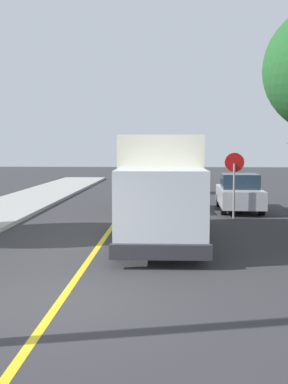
# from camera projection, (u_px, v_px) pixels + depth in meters

# --- Properties ---
(ground_plane) EXTENTS (120.00, 120.00, 0.00)m
(ground_plane) POSITION_uv_depth(u_px,v_px,m) (59.00, 302.00, 8.82)
(ground_plane) COLOR #303033
(centre_line_yellow) EXTENTS (0.16, 56.00, 0.01)m
(centre_line_yellow) POSITION_uv_depth(u_px,v_px,m) (117.00, 220.00, 18.76)
(centre_line_yellow) COLOR gold
(centre_line_yellow) RESTS_ON ground
(box_truck) EXTENTS (2.53, 7.22, 3.20)m
(box_truck) POSITION_uv_depth(u_px,v_px,m) (161.00, 182.00, 14.84)
(box_truck) COLOR #F2EDCC
(box_truck) RESTS_ON ground
(parked_car_near) EXTENTS (2.01, 4.48, 1.67)m
(parked_car_near) POSITION_uv_depth(u_px,v_px,m) (162.00, 192.00, 21.92)
(parked_car_near) COLOR black
(parked_car_near) RESTS_ON ground
(parked_car_mid) EXTENTS (1.89, 4.44, 1.67)m
(parked_car_mid) POSITION_uv_depth(u_px,v_px,m) (169.00, 181.00, 29.25)
(parked_car_mid) COLOR #2D4793
(parked_car_mid) RESTS_ON ground
(parked_car_far) EXTENTS (2.01, 4.48, 1.67)m
(parked_car_far) POSITION_uv_depth(u_px,v_px,m) (164.00, 175.00, 35.01)
(parked_car_far) COLOR silver
(parked_car_far) RESTS_ON ground
(parked_car_furthest) EXTENTS (1.86, 4.42, 1.67)m
(parked_car_furthest) POSITION_uv_depth(u_px,v_px,m) (172.00, 171.00, 40.82)
(parked_car_furthest) COLOR #B7B7BC
(parked_car_furthest) RESTS_ON ground
(parked_van_across) EXTENTS (1.96, 4.46, 1.67)m
(parked_van_across) POSITION_uv_depth(u_px,v_px,m) (239.00, 193.00, 21.44)
(parked_van_across) COLOR #B7B7BC
(parked_van_across) RESTS_ON ground
(stop_sign) EXTENTS (0.80, 0.10, 2.65)m
(stop_sign) POSITION_uv_depth(u_px,v_px,m) (234.00, 172.00, 19.04)
(stop_sign) COLOR gray
(stop_sign) RESTS_ON ground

